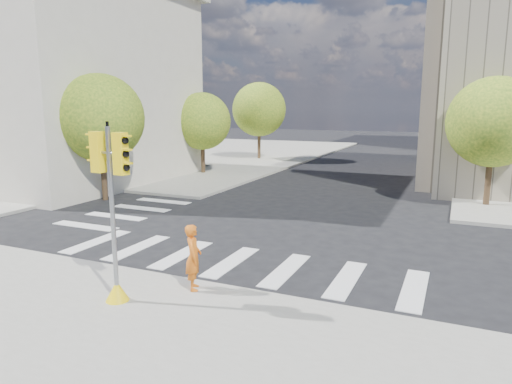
# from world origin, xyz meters

# --- Properties ---
(ground) EXTENTS (160.00, 160.00, 0.00)m
(ground) POSITION_xyz_m (0.00, 0.00, 0.00)
(ground) COLOR black
(ground) RESTS_ON ground
(sidewalk_far_left) EXTENTS (28.00, 40.00, 0.15)m
(sidewalk_far_left) POSITION_xyz_m (-20.00, 26.00, 0.07)
(sidewalk_far_left) COLOR gray
(sidewalk_far_left) RESTS_ON ground
(classical_building) EXTENTS (19.00, 15.00, 12.70)m
(classical_building) POSITION_xyz_m (-20.00, 8.00, 6.44)
(classical_building) COLOR beige
(classical_building) RESTS_ON ground
(tree_lw_near) EXTENTS (4.40, 4.40, 6.41)m
(tree_lw_near) POSITION_xyz_m (-10.50, 4.00, 4.20)
(tree_lw_near) COLOR #382616
(tree_lw_near) RESTS_ON ground
(tree_lw_mid) EXTENTS (4.00, 4.00, 5.77)m
(tree_lw_mid) POSITION_xyz_m (-10.50, 14.00, 3.76)
(tree_lw_mid) COLOR #382616
(tree_lw_mid) RESTS_ON ground
(tree_lw_far) EXTENTS (4.80, 4.80, 6.95)m
(tree_lw_far) POSITION_xyz_m (-10.50, 24.00, 4.54)
(tree_lw_far) COLOR #382616
(tree_lw_far) RESTS_ON ground
(tree_re_near) EXTENTS (4.20, 4.20, 6.16)m
(tree_re_near) POSITION_xyz_m (7.50, 10.00, 4.05)
(tree_re_near) COLOR #382616
(tree_re_near) RESTS_ON ground
(tree_re_mid) EXTENTS (4.60, 4.60, 6.66)m
(tree_re_mid) POSITION_xyz_m (7.50, 22.00, 4.35)
(tree_re_mid) COLOR #382616
(tree_re_mid) RESTS_ON ground
(tree_re_far) EXTENTS (4.00, 4.00, 5.88)m
(tree_re_far) POSITION_xyz_m (7.50, 34.00, 3.87)
(tree_re_far) COLOR #382616
(tree_re_far) RESTS_ON ground
(lamp_near) EXTENTS (0.35, 0.18, 8.11)m
(lamp_near) POSITION_xyz_m (8.00, 14.00, 4.58)
(lamp_near) COLOR black
(lamp_near) RESTS_ON sidewalk_far_right
(lamp_far) EXTENTS (0.35, 0.18, 8.11)m
(lamp_far) POSITION_xyz_m (8.00, 28.00, 4.58)
(lamp_far) COLOR black
(lamp_far) RESTS_ON sidewalk_far_right
(traffic_signal) EXTENTS (1.08, 0.56, 4.28)m
(traffic_signal) POSITION_xyz_m (-1.16, -5.96, 1.95)
(traffic_signal) COLOR yellow
(traffic_signal) RESTS_ON sidewalk_near
(photographer) EXTENTS (0.67, 0.74, 1.70)m
(photographer) POSITION_xyz_m (0.16, -4.60, 1.00)
(photographer) COLOR orange
(photographer) RESTS_ON sidewalk_near
(planter_wall) EXTENTS (6.00, 1.21, 0.50)m
(planter_wall) POSITION_xyz_m (-14.01, 3.17, 0.40)
(planter_wall) COLOR beige
(planter_wall) RESTS_ON sidewalk_left_near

